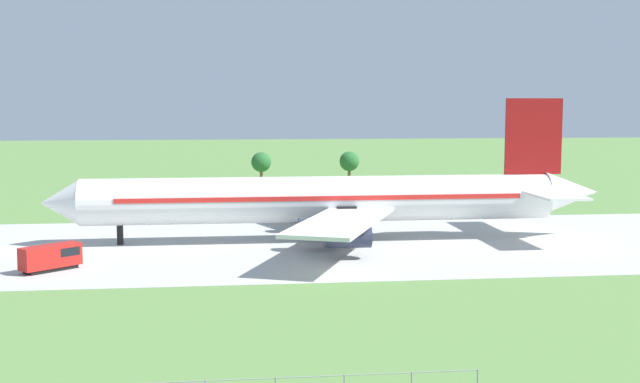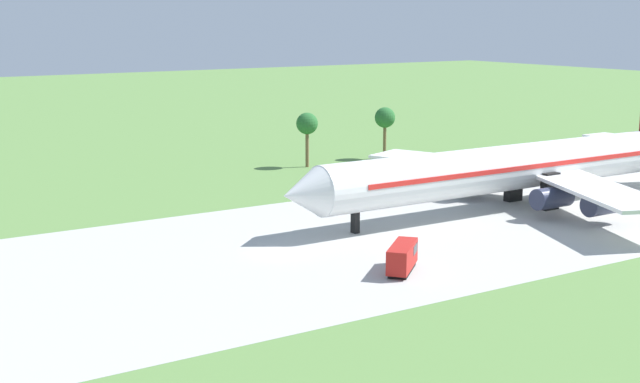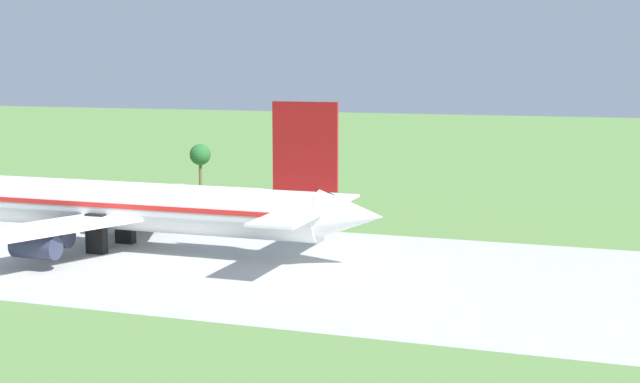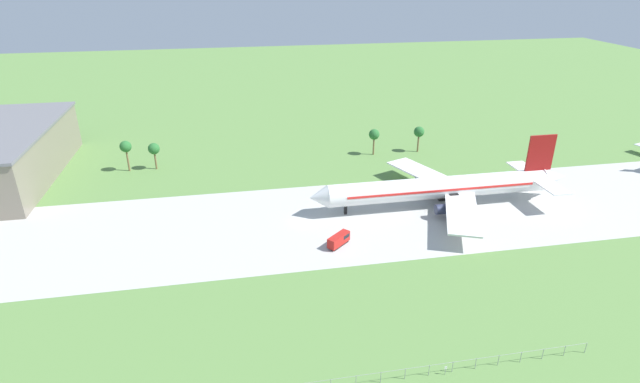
% 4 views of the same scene
% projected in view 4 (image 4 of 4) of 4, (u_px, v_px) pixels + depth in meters
% --- Properties ---
extents(ground_plane, '(600.00, 600.00, 0.00)m').
position_uv_depth(ground_plane, '(302.00, 223.00, 127.04)').
color(ground_plane, '#5B8442').
extents(taxiway_strip, '(320.00, 44.00, 0.02)m').
position_uv_depth(taxiway_strip, '(302.00, 223.00, 127.04)').
color(taxiway_strip, '#B2B2AD').
rests_on(taxiway_strip, ground_plane).
extents(jet_airliner, '(72.83, 51.09, 18.47)m').
position_uv_depth(jet_airliner, '(444.00, 187.00, 133.82)').
color(jet_airliner, white).
rests_on(jet_airliner, ground_plane).
extents(baggage_tug, '(6.18, 5.79, 2.78)m').
position_uv_depth(baggage_tug, '(339.00, 240.00, 116.28)').
color(baggage_tug, black).
rests_on(baggage_tug, ground_plane).
extents(perimeter_fence, '(80.10, 0.10, 2.10)m').
position_uv_depth(perimeter_fence, '(356.00, 379.00, 77.28)').
color(perimeter_fence, gray).
rests_on(perimeter_fence, ground_plane).
extents(no_stopping_sign, '(0.44, 0.08, 1.68)m').
position_uv_depth(no_stopping_sign, '(446.00, 369.00, 79.62)').
color(no_stopping_sign, gray).
rests_on(no_stopping_sign, ground_plane).
extents(palm_tree_row, '(100.22, 3.60, 9.94)m').
position_uv_depth(palm_tree_row, '(274.00, 141.00, 163.63)').
color(palm_tree_row, brown).
rests_on(palm_tree_row, ground_plane).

